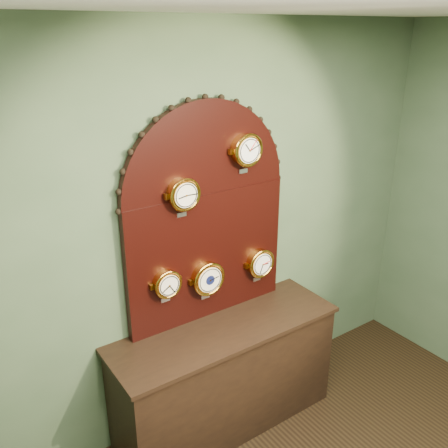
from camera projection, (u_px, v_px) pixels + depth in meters
wall_back at (203, 237)px, 3.29m from camera, size 4.00×0.00×4.00m
shop_counter at (226, 378)px, 3.46m from camera, size 1.60×0.50×0.80m
display_board at (207, 208)px, 3.17m from camera, size 1.26×0.06×1.53m
roman_clock at (184, 194)px, 2.95m from camera, size 0.21×0.08×0.26m
arabic_clock at (247, 150)px, 3.12m from camera, size 0.22×0.08×0.27m
hygrometer at (167, 284)px, 3.09m from camera, size 0.19×0.08×0.25m
barometer at (208, 278)px, 3.28m from camera, size 0.24×0.08×0.29m
tide_clock at (260, 263)px, 3.52m from camera, size 0.22×0.08×0.27m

